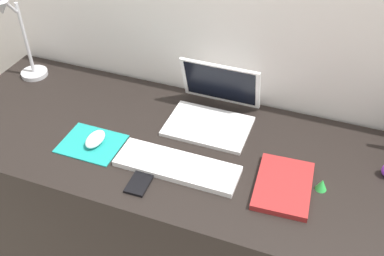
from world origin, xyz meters
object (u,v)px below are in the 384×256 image
at_px(keyboard, 178,166).
at_px(notebook_pad, 283,185).
at_px(desk_lamp, 20,42).
at_px(toy_figurine_green, 322,185).
at_px(laptop, 214,107).
at_px(mouse, 95,139).
at_px(cell_phone, 141,180).

distance_m(keyboard, notebook_pad, 0.34).
bearing_deg(desk_lamp, toy_figurine_green, -9.46).
bearing_deg(laptop, mouse, -140.34).
relative_size(keyboard, toy_figurine_green, 10.18).
distance_m(desk_lamp, toy_figurine_green, 1.26).
height_order(laptop, notebook_pad, laptop).
distance_m(laptop, toy_figurine_green, 0.48).
relative_size(cell_phone, toy_figurine_green, 3.18).
bearing_deg(desk_lamp, keyboard, -19.47).
xyz_separation_m(desk_lamp, notebook_pad, (1.13, -0.24, -0.16)).
xyz_separation_m(laptop, keyboard, (-0.02, -0.30, -0.04)).
bearing_deg(keyboard, mouse, 177.44).
relative_size(desk_lamp, notebook_pad, 1.57).
bearing_deg(mouse, cell_phone, -25.57).
bearing_deg(cell_phone, toy_figurine_green, 15.57).
distance_m(mouse, cell_phone, 0.25).
xyz_separation_m(laptop, notebook_pad, (0.32, -0.26, -0.04)).
relative_size(laptop, cell_phone, 2.34).
relative_size(laptop, mouse, 3.12).
bearing_deg(notebook_pad, laptop, 137.10).
height_order(cell_phone, notebook_pad, notebook_pad).
bearing_deg(mouse, laptop, 39.66).
relative_size(cell_phone, notebook_pad, 0.53).
bearing_deg(mouse, desk_lamp, 150.67).
distance_m(cell_phone, desk_lamp, 0.81).
xyz_separation_m(laptop, mouse, (-0.34, -0.28, -0.03)).
height_order(mouse, cell_phone, mouse).
xyz_separation_m(desk_lamp, toy_figurine_green, (1.24, -0.21, -0.15)).
xyz_separation_m(mouse, notebook_pad, (0.66, 0.02, -0.01)).
xyz_separation_m(mouse, toy_figurine_green, (0.77, 0.06, -0.00)).
height_order(keyboard, mouse, mouse).
distance_m(mouse, toy_figurine_green, 0.77).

